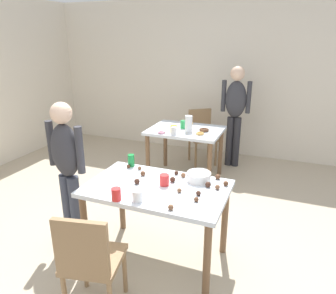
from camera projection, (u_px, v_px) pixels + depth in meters
name	position (u px, v px, depth m)	size (l,w,h in m)	color
ground_plane	(144.00, 256.00, 3.01)	(6.40, 6.40, 0.00)	tan
wall_back	(224.00, 79.00, 5.39)	(6.40, 0.10, 2.60)	beige
dining_table_near	(157.00, 197.00, 2.78)	(1.23, 0.76, 0.75)	silver
dining_table_far	(186.00, 137.00, 4.49)	(1.01, 0.78, 0.75)	silver
chair_near_table	(89.00, 259.00, 2.23)	(0.47, 0.47, 0.87)	olive
chair_far_table	(201.00, 133.00, 5.17)	(0.56, 0.56, 0.87)	olive
person_girl_near	(67.00, 163.00, 2.96)	(0.46, 0.25, 1.44)	#383D4C
person_adult_far	(235.00, 108.00, 4.85)	(0.45, 0.22, 1.58)	#28282D
mixing_bowl	(199.00, 177.00, 2.84)	(0.22, 0.22, 0.08)	white
soda_can	(131.00, 160.00, 3.16)	(0.07, 0.07, 0.12)	#198438
fork_near	(120.00, 173.00, 3.00)	(0.17, 0.02, 0.01)	silver
cup_near_0	(137.00, 196.00, 2.48)	(0.08, 0.08, 0.09)	white
cup_near_1	(164.00, 180.00, 2.75)	(0.08, 0.08, 0.10)	red
cup_near_2	(116.00, 194.00, 2.50)	(0.08, 0.08, 0.10)	red
cake_ball_0	(176.00, 173.00, 2.97)	(0.04, 0.04, 0.04)	#3D2319
cake_ball_1	(218.00, 177.00, 2.88)	(0.05, 0.05, 0.05)	brown
cake_ball_2	(217.00, 187.00, 2.68)	(0.04, 0.04, 0.04)	brown
cake_ball_3	(128.00, 166.00, 3.12)	(0.04, 0.04, 0.04)	brown
cake_ball_4	(179.00, 190.00, 2.63)	(0.04, 0.04, 0.04)	brown
cake_ball_5	(183.00, 175.00, 2.91)	(0.04, 0.04, 0.04)	brown
cake_ball_6	(208.00, 185.00, 2.72)	(0.05, 0.05, 0.05)	#3D2319
cake_ball_7	(137.00, 181.00, 2.78)	(0.05, 0.05, 0.05)	#3D2319
cake_ball_8	(198.00, 193.00, 2.58)	(0.04, 0.04, 0.04)	#3D2319
cake_ball_9	(196.00, 199.00, 2.48)	(0.04, 0.04, 0.04)	brown
cake_ball_10	(140.00, 168.00, 3.08)	(0.04, 0.04, 0.04)	brown
cake_ball_11	(143.00, 173.00, 2.95)	(0.05, 0.05, 0.05)	brown
cake_ball_12	(171.00, 207.00, 2.36)	(0.04, 0.04, 0.04)	brown
cake_ball_13	(226.00, 183.00, 2.75)	(0.05, 0.05, 0.05)	brown
cake_ball_14	(173.00, 180.00, 2.82)	(0.05, 0.05, 0.05)	#3D2319
pitcher_far	(189.00, 124.00, 4.31)	(0.10, 0.10, 0.22)	white
cup_far_0	(174.00, 131.00, 4.19)	(0.08, 0.08, 0.10)	white
cup_far_1	(174.00, 129.00, 4.28)	(0.09, 0.09, 0.10)	yellow
cup_far_2	(183.00, 124.00, 4.47)	(0.07, 0.07, 0.11)	green
donut_far_0	(200.00, 133.00, 4.20)	(0.11, 0.11, 0.03)	gold
donut_far_1	(161.00, 132.00, 4.25)	(0.10, 0.10, 0.03)	pink
donut_far_2	(204.00, 130.00, 4.34)	(0.13, 0.13, 0.04)	brown
donut_far_3	(190.00, 123.00, 4.69)	(0.11, 0.11, 0.03)	gold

